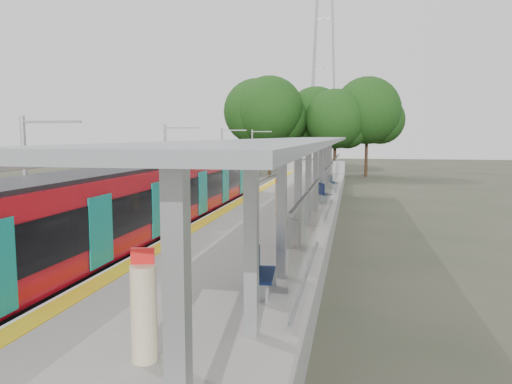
# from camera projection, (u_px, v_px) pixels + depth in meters

# --- Properties ---
(trackbed) EXTENTS (3.00, 70.00, 0.24)m
(trackbed) POSITION_uv_depth(u_px,v_px,m) (203.00, 218.00, 28.40)
(trackbed) COLOR #59544C
(trackbed) RESTS_ON ground
(platform) EXTENTS (6.00, 50.00, 1.00)m
(platform) POSITION_uv_depth(u_px,v_px,m) (281.00, 214.00, 27.50)
(platform) COLOR gray
(platform) RESTS_ON ground
(tactile_strip) EXTENTS (0.60, 50.00, 0.02)m
(tactile_strip) POSITION_uv_depth(u_px,v_px,m) (236.00, 203.00, 27.93)
(tactile_strip) COLOR gold
(tactile_strip) RESTS_ON platform
(end_fence) EXTENTS (6.00, 0.10, 1.20)m
(end_fence) POSITION_uv_depth(u_px,v_px,m) (315.00, 167.00, 51.71)
(end_fence) COLOR #9EA0A5
(end_fence) RESTS_ON platform
(train) EXTENTS (2.74, 27.60, 3.62)m
(train) POSITION_uv_depth(u_px,v_px,m) (153.00, 200.00, 21.24)
(train) COLOR black
(train) RESTS_ON ground
(canopy) EXTENTS (3.27, 38.00, 3.66)m
(canopy) POSITION_uv_depth(u_px,v_px,m) (304.00, 148.00, 23.06)
(canopy) COLOR #9EA0A5
(canopy) RESTS_ON platform
(pylon) EXTENTS (8.00, 4.00, 38.00)m
(pylon) POSITION_uv_depth(u_px,v_px,m) (324.00, 44.00, 77.31)
(pylon) COLOR #9EA0A5
(pylon) RESTS_ON ground
(tree_cluster) EXTENTS (20.60, 11.64, 11.65)m
(tree_cluster) POSITION_uv_depth(u_px,v_px,m) (306.00, 113.00, 58.23)
(tree_cluster) COLOR #382316
(tree_cluster) RESTS_ON ground
(catenary_masts) EXTENTS (2.08, 48.16, 5.40)m
(catenary_masts) POSITION_uv_depth(u_px,v_px,m) (167.00, 170.00, 27.44)
(catenary_masts) COLOR #9EA0A5
(catenary_masts) RESTS_ON ground
(bench_near) EXTENTS (0.60, 1.55, 1.03)m
(bench_near) POSITION_uv_depth(u_px,v_px,m) (261.00, 271.00, 11.98)
(bench_near) COLOR navy
(bench_near) RESTS_ON platform
(bench_mid) EXTENTS (1.10, 1.70, 1.12)m
(bench_mid) POSITION_uv_depth(u_px,v_px,m) (321.00, 192.00, 28.51)
(bench_mid) COLOR navy
(bench_mid) RESTS_ON platform
(bench_far) EXTENTS (0.73, 1.45, 0.95)m
(bench_far) POSITION_uv_depth(u_px,v_px,m) (332.00, 181.00, 36.14)
(bench_far) COLOR navy
(bench_far) RESTS_ON platform
(info_pillar_near) EXTENTS (0.44, 0.44, 1.94)m
(info_pillar_near) POSITION_uv_depth(u_px,v_px,m) (144.00, 312.00, 8.32)
(info_pillar_near) COLOR beige
(info_pillar_near) RESTS_ON platform
(info_pillar_far) EXTENTS (0.41, 0.41, 1.81)m
(info_pillar_far) POSITION_uv_depth(u_px,v_px,m) (279.00, 200.00, 23.25)
(info_pillar_far) COLOR beige
(info_pillar_far) RESTS_ON platform
(litter_bin) EXTENTS (0.55, 0.55, 0.93)m
(litter_bin) POSITION_uv_depth(u_px,v_px,m) (291.00, 234.00, 16.85)
(litter_bin) COLOR #9EA0A5
(litter_bin) RESTS_ON platform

